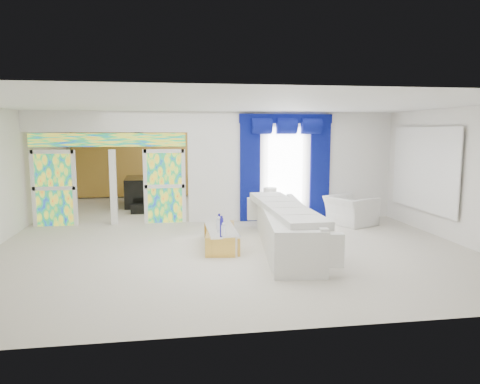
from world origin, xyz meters
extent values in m
plane|color=#B7AF9E|center=(0.00, 0.00, 0.00)|extent=(12.00, 12.00, 0.00)
cube|color=white|center=(2.15, 1.00, 1.50)|extent=(5.70, 0.18, 3.00)
cube|color=white|center=(-2.85, 1.00, 2.73)|extent=(4.30, 0.18, 0.55)
cube|color=#994C3F|center=(-4.28, 1.00, 1.00)|extent=(0.95, 0.04, 2.00)
cube|color=#994C3F|center=(-1.42, 1.00, 1.00)|extent=(0.95, 0.04, 2.00)
cube|color=#994C3F|center=(-2.85, 1.00, 2.25)|extent=(4.00, 0.05, 0.35)
cube|color=white|center=(1.90, 0.90, 1.45)|extent=(1.00, 0.02, 2.30)
cube|color=#05044C|center=(0.90, 0.87, 1.40)|extent=(0.55, 0.10, 2.80)
cube|color=#05044C|center=(2.90, 0.87, 1.40)|extent=(0.55, 0.10, 2.80)
cube|color=#05044C|center=(1.90, 0.87, 2.82)|extent=(2.60, 0.12, 0.25)
cube|color=white|center=(4.94, -1.00, 1.55)|extent=(0.04, 2.70, 1.90)
cube|color=#BD7F2D|center=(0.00, 5.90, 1.50)|extent=(9.70, 0.12, 2.90)
cube|color=silver|center=(1.14, -2.09, 0.41)|extent=(1.45, 4.37, 0.82)
cube|color=gold|center=(-0.21, -1.79, 0.20)|extent=(0.81, 1.84, 0.40)
cube|color=white|center=(1.70, 0.58, 0.19)|extent=(1.17, 0.51, 0.38)
cylinder|color=silver|center=(1.40, 0.58, 0.67)|extent=(0.36, 0.36, 0.58)
imported|color=silver|center=(3.47, -0.03, 0.38)|extent=(1.37, 1.45, 0.76)
cube|color=black|center=(-2.06, 4.13, 0.47)|extent=(1.48, 1.90, 0.94)
cube|color=black|center=(-2.06, 2.53, 0.14)|extent=(0.84, 0.35, 0.28)
cube|color=tan|center=(-4.43, 2.79, 0.37)|extent=(0.54, 0.50, 0.73)
sphere|color=gold|center=(-2.30, 3.40, 2.65)|extent=(0.60, 0.60, 0.60)
cylinder|color=#19148F|center=(-0.20, -1.83, 0.51)|extent=(0.08, 0.08, 0.23)
cylinder|color=navy|center=(-0.19, -1.27, 0.48)|extent=(0.08, 0.08, 0.18)
cylinder|color=white|center=(-0.19, -2.11, 0.46)|extent=(0.10, 0.10, 0.13)
cylinder|color=silver|center=(-0.23, -1.48, 0.46)|extent=(0.11, 0.11, 0.13)
camera|label=1|loc=(-1.24, -11.12, 2.46)|focal=33.29mm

